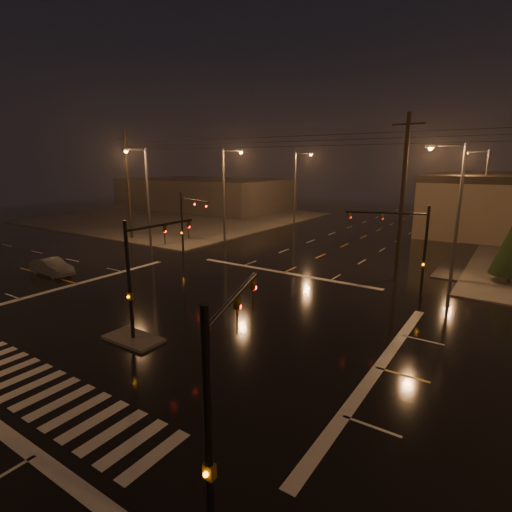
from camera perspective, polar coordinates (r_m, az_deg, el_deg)
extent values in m
plane|color=black|center=(23.66, -9.55, -8.33)|extent=(140.00, 140.00, 0.00)
cube|color=#494641|center=(65.02, -10.84, 5.43)|extent=(36.00, 36.00, 0.12)
cube|color=#494641|center=(21.15, -17.11, -11.23)|extent=(3.00, 1.60, 0.15)
cube|color=beige|center=(18.84, -29.34, -15.83)|extent=(15.00, 2.60, 0.01)
cube|color=beige|center=(32.09, 3.98, -2.37)|extent=(16.00, 0.50, 0.01)
cube|color=#3E3937|center=(76.88, -7.32, 8.79)|extent=(30.00, 18.00, 5.60)
cylinder|color=black|center=(20.15, -17.67, -3.62)|extent=(0.18, 0.18, 6.00)
cylinder|color=black|center=(21.04, -13.38, 4.34)|extent=(0.12, 4.50, 0.12)
imported|color=#594707|center=(22.46, -9.60, 4.93)|extent=(0.16, 0.20, 1.00)
cube|color=#594707|center=(20.36, -17.53, -5.50)|extent=(0.25, 0.18, 0.35)
cylinder|color=black|center=(27.39, 22.95, 0.33)|extent=(0.18, 0.18, 6.00)
cylinder|color=black|center=(26.68, 18.11, 5.86)|extent=(4.74, 1.82, 0.12)
imported|color=#594707|center=(26.61, 13.25, 6.04)|extent=(0.24, 0.22, 1.00)
cube|color=#594707|center=(27.54, 22.82, -1.09)|extent=(0.25, 0.18, 0.35)
cylinder|color=black|center=(37.31, -10.51, 4.34)|extent=(0.18, 0.18, 6.00)
cylinder|color=black|center=(34.78, -8.86, 7.93)|extent=(4.74, 1.82, 0.12)
imported|color=#594707|center=(32.82, -7.02, 7.59)|extent=(0.24, 0.22, 1.00)
cube|color=#594707|center=(37.42, -10.47, 3.28)|extent=(0.25, 0.18, 0.35)
cylinder|color=black|center=(9.13, -6.80, -24.90)|extent=(0.18, 0.18, 6.00)
cylinder|color=black|center=(9.60, -3.03, -5.77)|extent=(1.48, 3.80, 0.12)
imported|color=#594707|center=(11.27, -0.40, -3.12)|extent=(0.22, 0.24, 1.00)
cube|color=#594707|center=(9.58, -6.67, -28.20)|extent=(0.25, 0.18, 0.35)
cylinder|color=#38383A|center=(43.33, -4.62, 8.40)|extent=(0.24, 0.24, 10.00)
cylinder|color=#38383A|center=(42.46, -3.43, 14.80)|extent=(2.40, 0.14, 0.14)
cube|color=#38383A|center=(41.81, -2.18, 14.77)|extent=(0.70, 0.30, 0.18)
sphere|color=orange|center=(41.81, -2.18, 14.59)|extent=(0.32, 0.32, 0.32)
cylinder|color=#38383A|center=(56.73, 5.57, 9.51)|extent=(0.24, 0.24, 10.00)
cylinder|color=#38383A|center=(56.07, 6.80, 14.35)|extent=(2.40, 0.14, 0.14)
cube|color=#38383A|center=(55.57, 7.84, 14.28)|extent=(0.70, 0.30, 0.18)
sphere|color=orange|center=(55.57, 7.83, 14.14)|extent=(0.32, 0.32, 0.32)
cylinder|color=#38383A|center=(32.31, 26.92, 5.37)|extent=(0.24, 0.24, 10.00)
cylinder|color=#38383A|center=(32.29, 25.67, 14.07)|extent=(2.40, 0.14, 0.14)
cube|color=#38383A|center=(32.47, 23.69, 14.15)|extent=(0.70, 0.30, 0.18)
sphere|color=orange|center=(32.47, 23.67, 13.92)|extent=(0.32, 0.32, 0.32)
cylinder|color=#38383A|center=(52.14, 29.77, 7.53)|extent=(0.24, 0.24, 10.00)
cylinder|color=#38383A|center=(52.13, 29.05, 12.92)|extent=(2.40, 0.14, 0.14)
cube|color=#38383A|center=(52.25, 27.82, 12.99)|extent=(0.70, 0.30, 0.18)
sphere|color=orange|center=(52.24, 27.80, 12.85)|extent=(0.32, 0.32, 0.32)
cylinder|color=#38383A|center=(41.72, -15.15, 7.80)|extent=(0.24, 0.24, 10.00)
cylinder|color=#38383A|center=(40.80, -16.87, 14.34)|extent=(0.14, 2.40, 0.14)
cube|color=#38383A|center=(40.10, -18.11, 14.21)|extent=(0.30, 0.70, 0.18)
sphere|color=orange|center=(40.10, -18.09, 14.03)|extent=(0.32, 0.32, 0.32)
cylinder|color=black|center=(47.84, -17.78, 9.47)|extent=(0.32, 0.32, 12.00)
cube|color=black|center=(47.84, -18.23, 15.69)|extent=(2.20, 0.12, 0.12)
cylinder|color=black|center=(30.86, 20.16, 7.56)|extent=(0.32, 0.32, 12.00)
cube|color=black|center=(30.86, 20.95, 17.19)|extent=(2.20, 0.12, 0.12)
cylinder|color=black|center=(34.38, 32.42, -2.80)|extent=(0.18, 0.18, 0.70)
imported|color=#505457|center=(35.04, -27.17, -1.37)|extent=(4.10, 1.47, 1.35)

